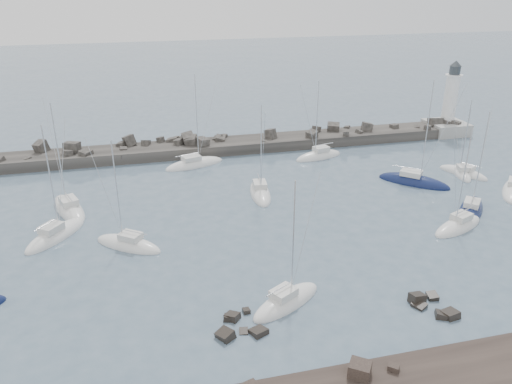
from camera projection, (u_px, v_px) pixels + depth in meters
ground at (260, 266)px, 52.92m from camera, size 400.00×400.00×0.00m
rock_cluster_near at (238, 328)px, 43.59m from camera, size 4.75×4.43×1.48m
rock_cluster_far at (432, 308)px, 46.09m from camera, size 3.56×4.32×1.70m
breakwater at (164, 154)px, 85.03m from camera, size 115.00×7.17×5.26m
lighthouse at (447, 118)px, 95.87m from camera, size 7.00×7.00×14.60m
sailboat_1 at (69, 209)px, 65.39m from camera, size 6.22×10.09×15.33m
sailboat_3 at (56, 236)px, 58.64m from camera, size 7.77×9.06×14.61m
sailboat_4 at (194, 165)px, 80.69m from camera, size 10.48×5.89×15.70m
sailboat_5 at (129, 245)px, 56.72m from camera, size 8.40×7.21×13.55m
sailboat_6 at (260, 193)px, 70.09m from camera, size 3.72×9.07×14.01m
sailboat_7 at (286, 302)px, 46.80m from camera, size 8.58×6.42×13.43m
sailboat_8 at (414, 182)px, 73.90m from camera, size 9.83×9.60×16.51m
sailboat_9 at (458, 227)px, 60.83m from camera, size 8.95×5.81×13.72m
sailboat_10 at (463, 173)px, 77.24m from camera, size 5.74×8.14×12.52m
sailboat_12 at (461, 174)px, 77.04m from camera, size 4.11×7.26×11.18m
sailboat_13 at (471, 210)px, 65.12m from camera, size 8.13×8.48×14.20m
sailboat_14 at (319, 157)px, 84.20m from camera, size 9.21×4.76×14.10m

